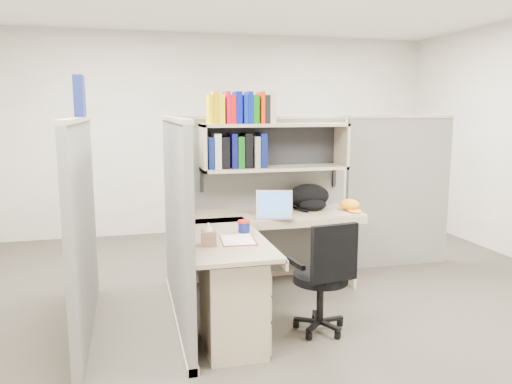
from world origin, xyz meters
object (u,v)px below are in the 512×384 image
object	(u,v)px
desk	(246,275)
laptop	(275,204)
task_chair	(323,294)
snack_canister	(244,226)
backpack	(310,197)

from	to	relation	value
desk	laptop	bearing A→B (deg)	57.65
desk	task_chair	xyz separation A→B (m)	(0.54, -0.21, -0.13)
snack_canister	backpack	bearing A→B (deg)	41.51
backpack	snack_canister	distance (m)	1.11
desk	task_chair	size ratio (longest dim) A/B	1.98
desk	snack_canister	size ratio (longest dim) A/B	18.05
laptop	snack_canister	world-z (taller)	laptop
desk	task_chair	distance (m)	0.59
backpack	task_chair	size ratio (longest dim) A/B	0.47
laptop	snack_canister	size ratio (longest dim) A/B	3.45
laptop	snack_canister	distance (m)	0.62
laptop	backpack	size ratio (longest dim) A/B	0.81
laptop	backpack	xyz separation A→B (m)	(0.44, 0.26, 0.00)
desk	laptop	size ratio (longest dim) A/B	5.24
snack_canister	laptop	bearing A→B (deg)	50.46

